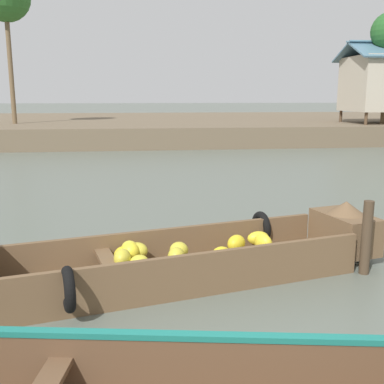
# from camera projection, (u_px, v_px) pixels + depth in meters

# --- Properties ---
(ground_plane) EXTENTS (300.00, 300.00, 0.00)m
(ground_plane) POSITION_uv_depth(u_px,v_px,m) (154.00, 190.00, 12.28)
(ground_plane) COLOR #596056
(riverbank_strip) EXTENTS (160.00, 20.00, 1.01)m
(riverbank_strip) POSITION_uv_depth(u_px,v_px,m) (143.00, 126.00, 30.68)
(riverbank_strip) COLOR brown
(riverbank_strip) RESTS_ON ground
(banana_boat) EXTENTS (5.99, 2.64, 0.88)m
(banana_boat) POSITION_uv_depth(u_px,v_px,m) (182.00, 258.00, 6.23)
(banana_boat) COLOR brown
(banana_boat) RESTS_ON ground
(mooring_post) EXTENTS (0.14, 0.14, 1.05)m
(mooring_post) POSITION_uv_depth(u_px,v_px,m) (366.00, 238.00, 6.40)
(mooring_post) COLOR #423323
(mooring_post) RESTS_ON ground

